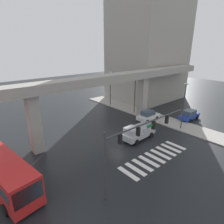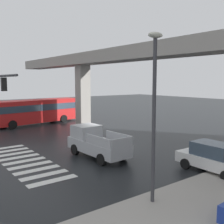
% 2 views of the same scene
% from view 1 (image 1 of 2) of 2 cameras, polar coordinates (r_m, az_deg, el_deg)
% --- Properties ---
extents(ground_plane, '(120.00, 120.00, 0.00)m').
position_cam_1_polar(ground_plane, '(26.52, 2.03, -8.17)').
color(ground_plane, black).
extents(crosswalk_stripes, '(9.35, 2.80, 0.01)m').
position_cam_1_polar(crosswalk_stripes, '(23.01, 12.82, -13.30)').
color(crosswalk_stripes, silver).
rests_on(crosswalk_stripes, ground).
extents(elevated_overpass, '(50.34, 2.40, 8.30)m').
position_cam_1_polar(elevated_overpass, '(27.19, -3.79, 8.40)').
color(elevated_overpass, '#9E9991').
rests_on(elevated_overpass, ground).
extents(office_building, '(15.88, 13.10, 42.54)m').
position_cam_1_polar(office_building, '(48.05, 11.65, 29.76)').
color(office_building, gray).
rests_on(office_building, ground).
extents(sidewalk_east, '(4.00, 36.00, 0.15)m').
position_cam_1_polar(sidewalk_east, '(35.14, 12.70, -1.45)').
color(sidewalk_east, '#9E9991').
rests_on(sidewalk_east, ground).
extents(pickup_truck, '(5.17, 2.24, 2.08)m').
position_cam_1_polar(pickup_truck, '(26.22, 7.73, -6.27)').
color(pickup_truck, '#A8AAAF').
rests_on(pickup_truck, ground).
extents(city_bus, '(4.00, 11.04, 2.99)m').
position_cam_1_polar(city_bus, '(20.53, -30.63, -14.46)').
color(city_bus, red).
rests_on(city_bus, ground).
extents(sedan_blue, '(4.33, 2.03, 1.72)m').
position_cam_1_polar(sedan_blue, '(35.69, 22.38, -0.82)').
color(sedan_blue, '#1E3899').
rests_on(sedan_blue, ground).
extents(sedan_white, '(4.34, 2.04, 1.72)m').
position_cam_1_polar(sedan_white, '(33.33, 10.87, -1.04)').
color(sedan_white, silver).
rests_on(sedan_white, ground).
extents(traffic_signal_mast, '(10.89, 0.32, 6.20)m').
position_cam_1_polar(traffic_signal_mast, '(16.98, 7.55, -7.23)').
color(traffic_signal_mast, '#38383D').
rests_on(traffic_signal_mast, ground).
extents(street_lamp_near_corner, '(0.44, 0.70, 7.24)m').
position_cam_1_polar(street_lamp_near_corner, '(29.87, 20.98, 3.11)').
color(street_lamp_near_corner, '#38383D').
rests_on(street_lamp_near_corner, ground).
extents(street_lamp_mid_block, '(0.44, 0.70, 7.24)m').
position_cam_1_polar(street_lamp_mid_block, '(35.33, 6.97, 6.59)').
color(street_lamp_mid_block, '#38383D').
rests_on(street_lamp_mid_block, ground).
extents(street_lamp_far_north, '(0.44, 0.70, 7.24)m').
position_cam_1_polar(street_lamp_far_north, '(40.29, -0.52, 8.29)').
color(street_lamp_far_north, '#38383D').
rests_on(street_lamp_far_north, ground).
extents(fire_hydrant, '(0.24, 0.24, 0.85)m').
position_cam_1_polar(fire_hydrant, '(34.94, 8.64, -0.68)').
color(fire_hydrant, red).
rests_on(fire_hydrant, ground).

